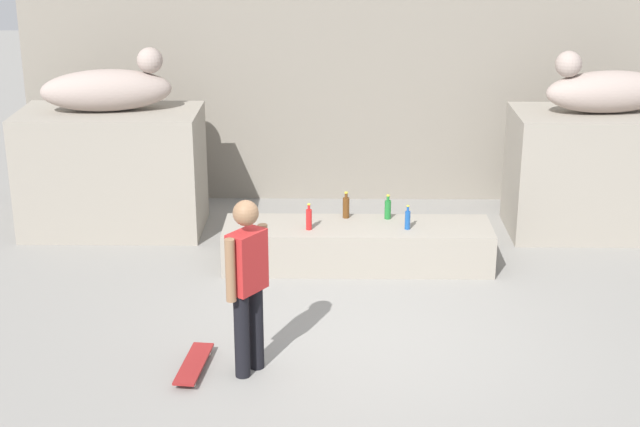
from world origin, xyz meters
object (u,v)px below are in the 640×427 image
object	(u,v)px
bottle_red	(309,219)
skater	(248,280)
statue_reclining_left	(109,88)
statue_reclining_right	(606,90)
skateboard	(194,364)
bottle_brown	(346,207)
bottle_blue	(408,219)
bottle_green	(388,209)

from	to	relation	value
bottle_red	skater	bearing A→B (deg)	-101.36
statue_reclining_left	skater	world-z (taller)	statue_reclining_left
statue_reclining_right	skater	xyz separation A→B (m)	(-4.11, -3.75, -0.93)
skateboard	bottle_brown	xyz separation A→B (m)	(1.44, 2.82, 0.57)
bottle_blue	statue_reclining_left	bearing A→B (deg)	160.23
statue_reclining_right	skateboard	xyz separation A→B (m)	(-4.63, -3.73, -1.79)
statue_reclining_left	bottle_brown	bearing A→B (deg)	-27.53
bottle_green	bottle_blue	bearing A→B (deg)	-59.30
skateboard	bottle_red	distance (m)	2.68
bottle_green	bottle_blue	distance (m)	0.41
statue_reclining_left	bottle_red	world-z (taller)	statue_reclining_left
skateboard	bottle_red	bearing A→B (deg)	163.26
bottle_green	bottle_blue	world-z (taller)	bottle_green
statue_reclining_left	bottle_red	distance (m)	3.08
statue_reclining_right	bottle_blue	world-z (taller)	statue_reclining_right
skater	statue_reclining_right	bearing A→B (deg)	167.54
statue_reclining_right	bottle_blue	bearing A→B (deg)	18.92
skater	bottle_blue	world-z (taller)	skater
statue_reclining_left	skateboard	bearing A→B (deg)	-78.37
skateboard	bottle_green	xyz separation A→B (m)	(1.93, 2.79, 0.56)
skateboard	bottle_brown	bearing A→B (deg)	158.94
statue_reclining_right	bottle_green	xyz separation A→B (m)	(-2.70, -0.94, -1.23)
skater	bottle_brown	world-z (taller)	skater
bottle_brown	bottle_green	xyz separation A→B (m)	(0.49, -0.03, -0.01)
skater	bottle_brown	distance (m)	3.00
skater	bottle_green	bearing A→B (deg)	-171.50
bottle_red	bottle_green	distance (m)	1.00
bottle_brown	bottle_blue	distance (m)	0.80
bottle_brown	bottle_blue	world-z (taller)	bottle_brown
statue_reclining_left	bottle_green	world-z (taller)	statue_reclining_left
skateboard	bottle_green	distance (m)	3.44
bottle_blue	skateboard	bearing A→B (deg)	-131.23
statue_reclining_right	bottle_blue	xyz separation A→B (m)	(-2.49, -1.29, -1.23)
skateboard	bottle_red	size ratio (longest dim) A/B	2.63
bottle_red	bottle_blue	distance (m)	1.13
bottle_green	statue_reclining_right	bearing A→B (deg)	19.22
skateboard	statue_reclining_right	bearing A→B (deg)	134.83
statue_reclining_left	skateboard	world-z (taller)	statue_reclining_left
statue_reclining_left	skateboard	distance (m)	4.41
bottle_brown	bottle_green	distance (m)	0.49
statue_reclining_right	bottle_brown	distance (m)	3.54
skater	skateboard	xyz separation A→B (m)	(-0.52, 0.02, -0.86)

